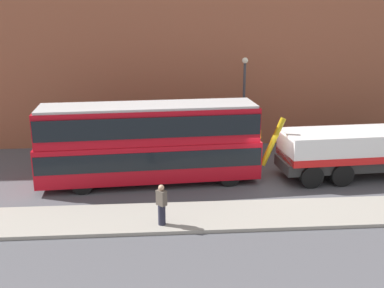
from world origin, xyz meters
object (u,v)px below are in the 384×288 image
(recovery_tow_truck, at_px, (374,144))
(street_lamp, at_px, (244,97))
(double_decker_bus, at_px, (149,140))
(pedestrian_onlooker, at_px, (162,205))

(recovery_tow_truck, xyz_separation_m, street_lamp, (-6.00, 4.92, 1.71))
(recovery_tow_truck, relative_size, double_decker_bus, 0.92)
(double_decker_bus, relative_size, pedestrian_onlooker, 6.53)
(pedestrian_onlooker, bearing_deg, double_decker_bus, 53.36)
(street_lamp, bearing_deg, double_decker_bus, -138.93)
(street_lamp, bearing_deg, pedestrian_onlooker, -117.01)
(recovery_tow_truck, height_order, street_lamp, street_lamp)
(recovery_tow_truck, relative_size, pedestrian_onlooker, 5.97)
(double_decker_bus, bearing_deg, pedestrian_onlooker, -87.97)
(pedestrian_onlooker, bearing_deg, recovery_tow_truck, -17.84)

